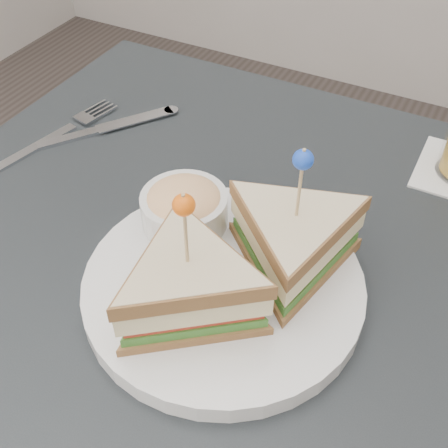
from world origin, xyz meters
TOP-DOWN VIEW (x-y plane):
  - table at (0.00, 0.00)m, footprint 0.80×0.80m
  - plate_meal at (0.04, -0.03)m, footprint 0.34×0.33m
  - cutlery_fork at (-0.31, 0.11)m, footprint 0.07×0.21m
  - cutlery_knife at (-0.26, 0.15)m, footprint 0.14×0.18m

SIDE VIEW (x-z plane):
  - table at x=0.00m, z-range 0.30..1.05m
  - cutlery_fork at x=-0.31m, z-range 0.75..0.76m
  - cutlery_knife at x=-0.26m, z-range 0.75..0.76m
  - plate_meal at x=0.04m, z-range 0.71..0.88m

